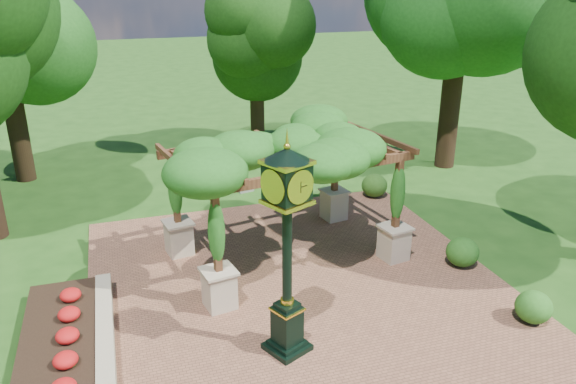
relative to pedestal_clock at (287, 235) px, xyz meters
name	(u,v)px	position (x,y,z in m)	size (l,w,h in m)	color
ground	(322,323)	(1.04, 0.70, -2.65)	(120.00, 120.00, 0.00)	#1E4714
brick_plaza	(307,299)	(1.04, 1.70, -2.63)	(10.00, 12.00, 0.04)	brown
border_wall	(105,341)	(-3.56, 1.20, -2.45)	(0.35, 5.00, 0.40)	#C6B793
flower_bed	(59,350)	(-4.46, 1.20, -2.47)	(1.50, 5.00, 0.36)	red
pedestal_clock	(287,235)	(0.00, 0.00, 0.00)	(1.16, 1.16, 4.42)	black
pergola	(285,152)	(1.20, 3.93, 0.36)	(6.37, 4.61, 3.66)	#C9B495
sundial	(243,179)	(1.29, 9.19, -2.21)	(0.67, 0.67, 1.00)	gray
shrub_front	(534,307)	(5.49, -0.70, -2.25)	(0.80, 0.80, 0.72)	#27601B
shrub_mid	(462,252)	(5.47, 1.99, -2.22)	(0.86, 0.86, 0.77)	#235718
shrub_back	(374,185)	(5.44, 7.15, -2.21)	(0.88, 0.88, 0.79)	#2B5719
tree_west_far	(1,35)	(-6.24, 12.79, 2.63)	(3.84, 3.84, 7.72)	black
tree_north	(256,35)	(3.13, 14.12, 2.23)	(3.68, 3.68, 7.12)	#342414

